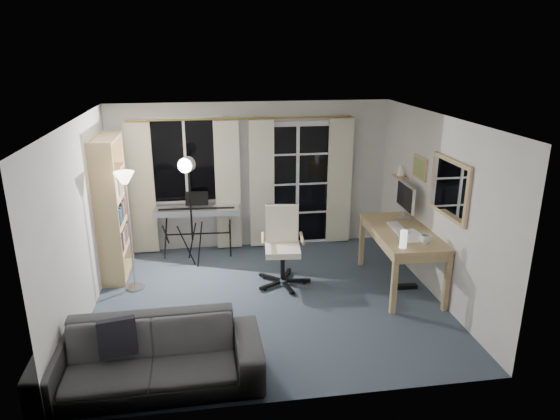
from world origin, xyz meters
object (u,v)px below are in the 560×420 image
object	(u,v)px
desk	(402,237)
sofa	(149,347)
keyboard_piano	(197,212)
mug	(426,238)
bookshelf	(109,212)
office_chair	(282,238)
torchiere_lamp	(126,196)
studio_light	(188,178)
monitor	(406,198)

from	to	relation	value
desk	sofa	distance (m)	3.67
keyboard_piano	sofa	bearing A→B (deg)	-95.03
mug	sofa	size ratio (longest dim) A/B	0.06
bookshelf	keyboard_piano	size ratio (longest dim) A/B	1.52
keyboard_piano	office_chair	world-z (taller)	office_chair
sofa	torchiere_lamp	bearing A→B (deg)	100.53
studio_light	mug	size ratio (longest dim) A/B	12.63
monitor	office_chair	bearing A→B (deg)	-177.06
mug	bookshelf	bearing A→B (deg)	160.09
office_chair	monitor	bearing A→B (deg)	7.09
monitor	desk	bearing A→B (deg)	-111.64
keyboard_piano	mug	bearing A→B (deg)	-32.40
bookshelf	office_chair	size ratio (longest dim) A/B	1.85
office_chair	desk	xyz separation A→B (m)	(1.60, -0.42, 0.08)
torchiere_lamp	monitor	distance (m)	3.87
keyboard_piano	sofa	size ratio (longest dim) A/B	0.62
keyboard_piano	desk	distance (m)	3.19
torchiere_lamp	bookshelf	bearing A→B (deg)	122.65
office_chair	sofa	xyz separation A→B (m)	(-1.64, -2.12, -0.22)
torchiere_lamp	mug	xyz separation A→B (m)	(3.77, -0.96, -0.44)
keyboard_piano	office_chair	size ratio (longest dim) A/B	1.21
bookshelf	monitor	xyz separation A→B (m)	(4.20, -0.54, 0.18)
torchiere_lamp	studio_light	size ratio (longest dim) A/B	0.97
bookshelf	keyboard_piano	world-z (taller)	bookshelf
monitor	studio_light	bearing A→B (deg)	168.78
desk	keyboard_piano	bearing A→B (deg)	152.89
keyboard_piano	monitor	size ratio (longest dim) A/B	2.23
bookshelf	studio_light	xyz separation A→B (m)	(1.12, 0.18, 0.42)
studio_light	sofa	size ratio (longest dim) A/B	0.79
desk	monitor	world-z (taller)	monitor
desk	monitor	xyz separation A→B (m)	(0.20, 0.45, 0.42)
studio_light	monitor	world-z (taller)	studio_light
torchiere_lamp	mug	distance (m)	3.92
mug	sofa	distance (m)	3.58
bookshelf	monitor	bearing A→B (deg)	-7.35
torchiere_lamp	monitor	xyz separation A→B (m)	(3.87, -0.01, -0.19)
desk	monitor	size ratio (longest dim) A/B	2.63
bookshelf	sofa	distance (m)	2.85
bookshelf	sofa	size ratio (longest dim) A/B	0.94
torchiere_lamp	studio_light	bearing A→B (deg)	41.98
mug	desk	bearing A→B (deg)	101.31
keyboard_piano	monitor	bearing A→B (deg)	-17.25
desk	mug	world-z (taller)	mug
torchiere_lamp	sofa	bearing A→B (deg)	-78.78
office_chair	mug	world-z (taller)	office_chair
monitor	sofa	distance (m)	4.12
torchiere_lamp	mug	bearing A→B (deg)	-14.35
office_chair	monitor	world-z (taller)	monitor
torchiere_lamp	mug	world-z (taller)	torchiere_lamp
bookshelf	keyboard_piano	xyz separation A→B (m)	(1.22, 0.56, -0.24)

